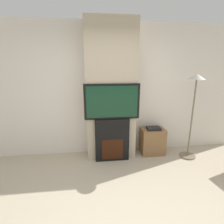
# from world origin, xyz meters

# --- Properties ---
(wall_back) EXTENTS (6.00, 0.06, 2.70)m
(wall_back) POSITION_xyz_m (0.00, 2.03, 1.35)
(wall_back) COLOR silver
(wall_back) RESTS_ON ground_plane
(chimney_breast) EXTENTS (0.97, 0.39, 2.70)m
(chimney_breast) POSITION_xyz_m (0.00, 1.80, 1.35)
(chimney_breast) COLOR tan
(chimney_breast) RESTS_ON ground_plane
(fireplace) EXTENTS (0.67, 0.15, 0.87)m
(fireplace) POSITION_xyz_m (0.00, 1.61, 0.43)
(fireplace) COLOR black
(fireplace) RESTS_ON ground_plane
(television) EXTENTS (1.05, 0.07, 0.68)m
(television) POSITION_xyz_m (0.00, 1.60, 1.21)
(television) COLOR black
(television) RESTS_ON fireplace
(floor_lamp) EXTENTS (0.32, 0.32, 1.71)m
(floor_lamp) POSITION_xyz_m (1.61, 1.54, 1.26)
(floor_lamp) COLOR #726651
(floor_lamp) RESTS_ON ground_plane
(media_stand) EXTENTS (0.50, 0.35, 0.61)m
(media_stand) POSITION_xyz_m (0.90, 1.77, 0.29)
(media_stand) COLOR brown
(media_stand) RESTS_ON ground_plane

